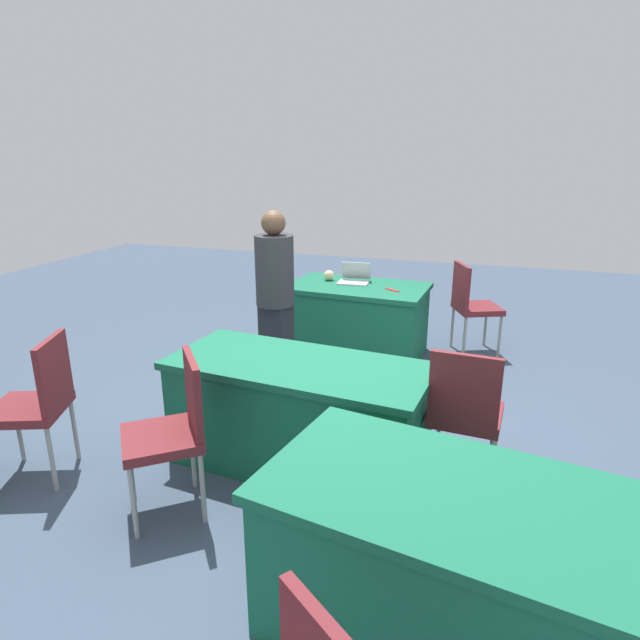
# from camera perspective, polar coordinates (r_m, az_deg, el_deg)

# --- Properties ---
(ground_plane) EXTENTS (14.40, 14.40, 0.00)m
(ground_plane) POSITION_cam_1_polar(r_m,az_deg,el_deg) (4.16, 0.64, -12.65)
(ground_plane) COLOR #3D4C60
(table_foreground) EXTENTS (1.47, 0.95, 0.75)m
(table_foreground) POSITION_cam_1_polar(r_m,az_deg,el_deg) (5.73, 3.98, 0.06)
(table_foreground) COLOR #196647
(table_foreground) RESTS_ON ground
(table_mid_left) EXTENTS (1.81, 0.94, 0.75)m
(table_mid_left) POSITION_cam_1_polar(r_m,az_deg,el_deg) (3.72, -2.28, -9.88)
(table_mid_left) COLOR #196647
(table_mid_left) RESTS_ON ground
(table_back_left) EXTENTS (2.01, 1.20, 0.75)m
(table_back_left) POSITION_cam_1_polar(r_m,az_deg,el_deg) (2.59, 16.75, -24.60)
(table_back_left) COLOR #196647
(table_back_left) RESTS_ON ground
(chair_tucked_right) EXTENTS (0.57, 0.57, 0.97)m
(chair_tucked_right) POSITION_cam_1_polar(r_m,az_deg,el_deg) (3.94, -27.79, -7.42)
(chair_tucked_right) COLOR #9E9993
(chair_tucked_right) RESTS_ON ground
(chair_aisle) EXTENTS (0.47, 0.47, 0.96)m
(chair_aisle) POSITION_cam_1_polar(r_m,az_deg,el_deg) (3.51, 15.13, -9.09)
(chair_aisle) COLOR #9E9993
(chair_aisle) RESTS_ON ground
(chair_by_pillar) EXTENTS (0.58, 0.58, 0.97)m
(chair_by_pillar) POSITION_cam_1_polar(r_m,az_deg,el_deg) (5.90, 15.79, 1.85)
(chair_by_pillar) COLOR #9E9993
(chair_by_pillar) RESTS_ON ground
(chair_back_row) EXTENTS (0.62, 0.62, 0.97)m
(chair_back_row) POSITION_cam_1_polar(r_m,az_deg,el_deg) (3.30, -15.33, -10.74)
(chair_back_row) COLOR #9E9993
(chair_back_row) RESTS_ON ground
(person_attendee_standing) EXTENTS (0.43, 0.43, 1.61)m
(person_attendee_standing) POSITION_cam_1_polar(r_m,az_deg,el_deg) (4.78, -4.78, 2.97)
(person_attendee_standing) COLOR #26262D
(person_attendee_standing) RESTS_ON ground
(laptop_silver) EXTENTS (0.33, 0.31, 0.21)m
(laptop_silver) POSITION_cam_1_polar(r_m,az_deg,el_deg) (5.74, 3.64, 4.38)
(laptop_silver) COLOR silver
(laptop_silver) RESTS_ON table_foreground
(yarn_ball) EXTENTS (0.11, 0.11, 0.11)m
(yarn_ball) POSITION_cam_1_polar(r_m,az_deg,el_deg) (5.83, 0.96, 4.78)
(yarn_ball) COLOR beige
(yarn_ball) RESTS_ON table_foreground
(scissors_red) EXTENTS (0.17, 0.13, 0.01)m
(scissors_red) POSITION_cam_1_polar(r_m,az_deg,el_deg) (5.46, 7.68, 3.19)
(scissors_red) COLOR red
(scissors_red) RESTS_ON table_foreground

